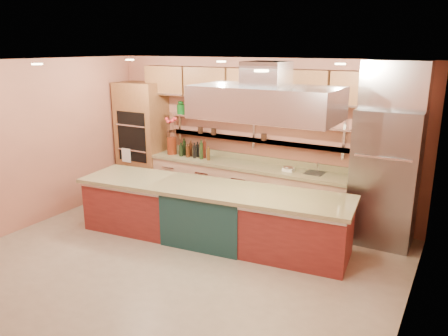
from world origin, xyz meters
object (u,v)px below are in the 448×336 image
Objects in this scene: kitchen_scale at (288,168)px; copper_kettle at (204,112)px; island at (211,214)px; refrigerator at (385,178)px; green_canister at (223,112)px; flower_vase at (172,146)px.

copper_kettle reaches higher than kitchen_scale.
island is 26.93× the size of copper_kettle.
copper_kettle is at bearing 118.64° from island.
refrigerator is 11.87× the size of kitchen_scale.
island is at bearing -66.66° from green_canister.
island is 12.74× the size of flower_vase.
flower_vase is 2.46m from kitchen_scale.
flower_vase is (-4.03, 0.01, 0.05)m from refrigerator.
refrigerator is 1.58m from kitchen_scale.
green_canister is at bearing 157.71° from kitchen_scale.
green_canister reaches higher than island.
copper_kettle is at bearing 176.14° from refrigerator.
refrigerator is 3.10m from green_canister.
copper_kettle is at bearing 159.68° from kitchen_scale.
copper_kettle is 0.41m from green_canister.
green_canister is at bearing 175.62° from refrigerator.
flower_vase is at bearing -160.45° from copper_kettle.
refrigerator reaches higher than green_canister.
copper_kettle reaches higher than island.
green_canister reaches higher than flower_vase.
island is 24.17× the size of kitchen_scale.
refrigerator is 13.23× the size of copper_kettle.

